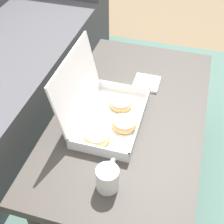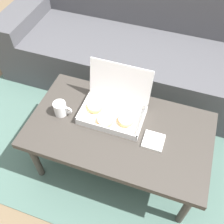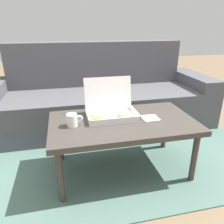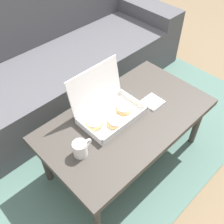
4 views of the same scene
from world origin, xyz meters
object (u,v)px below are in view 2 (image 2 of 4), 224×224
(pastry_box, at_px, (112,108))
(coffee_mug, at_px, (61,109))
(coffee_table, at_px, (119,132))
(couch, at_px, (154,51))

(pastry_box, xyz_separation_m, coffee_mug, (-0.29, -0.10, -0.01))
(coffee_table, xyz_separation_m, coffee_mug, (-0.37, -0.01, 0.09))
(coffee_mug, bearing_deg, pastry_box, 18.99)
(couch, xyz_separation_m, coffee_mug, (-0.37, -0.95, 0.18))
(pastry_box, distance_m, coffee_mug, 0.31)
(coffee_table, height_order, coffee_mug, coffee_mug)
(coffee_table, bearing_deg, coffee_mug, -178.53)
(couch, xyz_separation_m, pastry_box, (-0.08, -0.85, 0.19))
(couch, height_order, coffee_mug, couch)
(pastry_box, relative_size, coffee_mug, 3.24)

